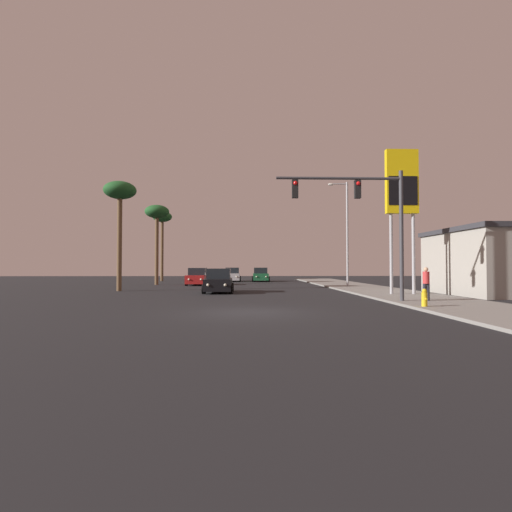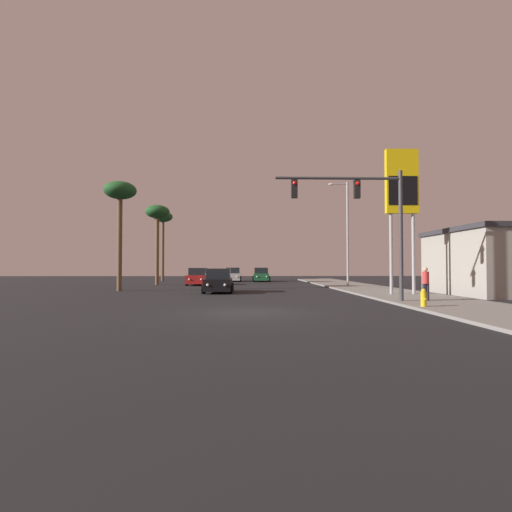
{
  "view_description": "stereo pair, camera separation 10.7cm",
  "coord_description": "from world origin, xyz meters",
  "px_view_note": "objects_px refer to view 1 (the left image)",
  "views": [
    {
      "loc": [
        -0.21,
        -15.95,
        1.83
      ],
      "look_at": [
        0.69,
        13.59,
        2.6
      ],
      "focal_mm": 28.0,
      "sensor_mm": 36.0,
      "label": 1
    },
    {
      "loc": [
        -0.11,
        -15.95,
        1.83
      ],
      "look_at": [
        0.69,
        13.59,
        2.6
      ],
      "focal_mm": 28.0,
      "sensor_mm": 36.0,
      "label": 2
    }
  ],
  "objects_px": {
    "car_green": "(261,275)",
    "palm_tree_far": "(162,221)",
    "street_lamp": "(346,228)",
    "car_red": "(198,277)",
    "car_silver": "(232,275)",
    "palm_tree_mid": "(157,216)",
    "fire_hydrant": "(424,298)",
    "traffic_light_mast": "(366,209)",
    "car_black": "(219,282)",
    "gas_station_sign": "(402,190)",
    "palm_tree_near": "(120,196)",
    "pedestrian_on_sidewalk": "(426,282)"
  },
  "relations": [
    {
      "from": "car_black",
      "to": "palm_tree_mid",
      "type": "relative_size",
      "value": 0.54
    },
    {
      "from": "street_lamp",
      "to": "palm_tree_mid",
      "type": "bearing_deg",
      "value": 161.36
    },
    {
      "from": "fire_hydrant",
      "to": "pedestrian_on_sidewalk",
      "type": "relative_size",
      "value": 0.46
    },
    {
      "from": "car_silver",
      "to": "traffic_light_mast",
      "type": "relative_size",
      "value": 0.66
    },
    {
      "from": "car_red",
      "to": "palm_tree_near",
      "type": "bearing_deg",
      "value": 64.61
    },
    {
      "from": "pedestrian_on_sidewalk",
      "to": "traffic_light_mast",
      "type": "bearing_deg",
      "value": -179.84
    },
    {
      "from": "fire_hydrant",
      "to": "palm_tree_mid",
      "type": "xyz_separation_m",
      "value": [
        -16.39,
        23.13,
        6.41
      ]
    },
    {
      "from": "car_silver",
      "to": "gas_station_sign",
      "type": "distance_m",
      "value": 27.43
    },
    {
      "from": "car_silver",
      "to": "palm_tree_far",
      "type": "distance_m",
      "value": 11.17
    },
    {
      "from": "car_red",
      "to": "street_lamp",
      "type": "relative_size",
      "value": 0.48
    },
    {
      "from": "car_green",
      "to": "car_black",
      "type": "xyz_separation_m",
      "value": [
        -3.8,
        -20.52,
        0.0
      ]
    },
    {
      "from": "car_silver",
      "to": "palm_tree_mid",
      "type": "xyz_separation_m",
      "value": [
        -7.28,
        -8.81,
        6.14
      ]
    },
    {
      "from": "car_green",
      "to": "palm_tree_far",
      "type": "distance_m",
      "value": 14.06
    },
    {
      "from": "traffic_light_mast",
      "to": "pedestrian_on_sidewalk",
      "type": "distance_m",
      "value": 4.71
    },
    {
      "from": "traffic_light_mast",
      "to": "palm_tree_mid",
      "type": "xyz_separation_m",
      "value": [
        -14.78,
        20.34,
        2.22
      ]
    },
    {
      "from": "car_silver",
      "to": "palm_tree_mid",
      "type": "bearing_deg",
      "value": 50.4
    },
    {
      "from": "fire_hydrant",
      "to": "gas_station_sign",
      "type": "bearing_deg",
      "value": 74.32
    },
    {
      "from": "car_red",
      "to": "fire_hydrant",
      "type": "relative_size",
      "value": 5.7
    },
    {
      "from": "car_black",
      "to": "palm_tree_far",
      "type": "height_order",
      "value": "palm_tree_far"
    },
    {
      "from": "palm_tree_mid",
      "to": "palm_tree_far",
      "type": "relative_size",
      "value": 0.92
    },
    {
      "from": "car_red",
      "to": "pedestrian_on_sidewalk",
      "type": "height_order",
      "value": "pedestrian_on_sidewalk"
    },
    {
      "from": "car_green",
      "to": "palm_tree_far",
      "type": "xyz_separation_m",
      "value": [
        -12.23,
        1.45,
        6.79
      ]
    },
    {
      "from": "gas_station_sign",
      "to": "palm_tree_far",
      "type": "bearing_deg",
      "value": 128.14
    },
    {
      "from": "car_red",
      "to": "palm_tree_near",
      "type": "relative_size",
      "value": 0.53
    },
    {
      "from": "car_silver",
      "to": "palm_tree_near",
      "type": "bearing_deg",
      "value": 67.27
    },
    {
      "from": "street_lamp",
      "to": "palm_tree_far",
      "type": "distance_m",
      "value": 24.88
    },
    {
      "from": "car_red",
      "to": "palm_tree_near",
      "type": "distance_m",
      "value": 12.19
    },
    {
      "from": "palm_tree_far",
      "to": "gas_station_sign",
      "type": "bearing_deg",
      "value": -51.86
    },
    {
      "from": "palm_tree_mid",
      "to": "car_red",
      "type": "bearing_deg",
      "value": -9.88
    },
    {
      "from": "car_red",
      "to": "palm_tree_mid",
      "type": "xyz_separation_m",
      "value": [
        -4.15,
        0.72,
        6.14
      ]
    },
    {
      "from": "gas_station_sign",
      "to": "palm_tree_mid",
      "type": "relative_size",
      "value": 1.13
    },
    {
      "from": "traffic_light_mast",
      "to": "palm_tree_near",
      "type": "xyz_separation_m",
      "value": [
        -15.37,
        10.34,
        2.42
      ]
    },
    {
      "from": "fire_hydrant",
      "to": "palm_tree_far",
      "type": "distance_m",
      "value": 38.31
    },
    {
      "from": "street_lamp",
      "to": "palm_tree_mid",
      "type": "distance_m",
      "value": 18.52
    },
    {
      "from": "fire_hydrant",
      "to": "palm_tree_far",
      "type": "height_order",
      "value": "palm_tree_far"
    },
    {
      "from": "car_red",
      "to": "fire_hydrant",
      "type": "xyz_separation_m",
      "value": [
        12.23,
        -22.41,
        -0.27
      ]
    },
    {
      "from": "fire_hydrant",
      "to": "palm_tree_near",
      "type": "distance_m",
      "value": 22.46
    },
    {
      "from": "car_red",
      "to": "fire_hydrant",
      "type": "bearing_deg",
      "value": 120.31
    },
    {
      "from": "car_red",
      "to": "car_silver",
      "type": "distance_m",
      "value": 10.03
    },
    {
      "from": "car_green",
      "to": "palm_tree_far",
      "type": "bearing_deg",
      "value": -5.81
    },
    {
      "from": "car_silver",
      "to": "palm_tree_mid",
      "type": "distance_m",
      "value": 12.97
    },
    {
      "from": "traffic_light_mast",
      "to": "palm_tree_near",
      "type": "relative_size",
      "value": 0.79
    },
    {
      "from": "traffic_light_mast",
      "to": "palm_tree_near",
      "type": "distance_m",
      "value": 18.68
    },
    {
      "from": "street_lamp",
      "to": "car_red",
      "type": "bearing_deg",
      "value": 158.79
    },
    {
      "from": "car_black",
      "to": "street_lamp",
      "type": "relative_size",
      "value": 0.48
    },
    {
      "from": "car_black",
      "to": "palm_tree_far",
      "type": "xyz_separation_m",
      "value": [
        -8.43,
        21.97,
        6.79
      ]
    },
    {
      "from": "car_silver",
      "to": "fire_hydrant",
      "type": "xyz_separation_m",
      "value": [
        9.11,
        -31.94,
        -0.27
      ]
    },
    {
      "from": "palm_tree_mid",
      "to": "palm_tree_far",
      "type": "height_order",
      "value": "palm_tree_far"
    },
    {
      "from": "gas_station_sign",
      "to": "fire_hydrant",
      "type": "distance_m",
      "value": 10.01
    },
    {
      "from": "pedestrian_on_sidewalk",
      "to": "palm_tree_near",
      "type": "bearing_deg",
      "value": 150.62
    }
  ]
}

